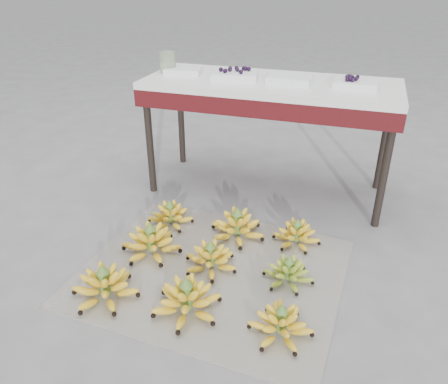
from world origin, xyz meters
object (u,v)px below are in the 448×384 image
(bunch_back_right, at_px, (297,235))
(bunch_mid_center, at_px, (211,259))
(newspaper_mat, at_px, (213,271))
(bunch_back_center, at_px, (237,227))
(bunch_front_left, at_px, (105,286))
(tray_left, at_px, (235,75))
(bunch_mid_left, at_px, (151,243))
(bunch_mid_right, at_px, (288,273))
(bunch_back_left, at_px, (170,216))
(tray_far_left, at_px, (183,71))
(tray_right, at_px, (290,79))
(glass_jar, at_px, (168,62))
(bunch_front_center, at_px, (187,300))
(tray_far_right, at_px, (356,84))
(vendor_table, at_px, (270,94))
(bunch_front_right, at_px, (281,324))

(bunch_back_right, bearing_deg, bunch_mid_center, -138.14)
(newspaper_mat, xyz_separation_m, bunch_back_center, (0.03, 0.34, 0.07))
(bunch_front_left, bearing_deg, tray_left, 86.92)
(bunch_back_center, bearing_deg, bunch_mid_left, -135.58)
(bunch_mid_right, bearing_deg, bunch_back_left, 171.47)
(tray_far_left, xyz_separation_m, tray_right, (0.69, -0.02, 0.00))
(bunch_mid_left, bearing_deg, glass_jar, 111.60)
(bunch_mid_right, bearing_deg, tray_left, 134.84)
(bunch_front_left, height_order, bunch_back_center, bunch_back_center)
(tray_right, bearing_deg, bunch_mid_center, -101.08)
(bunch_front_left, height_order, bunch_back_right, bunch_front_left)
(bunch_front_center, bearing_deg, tray_far_right, 48.48)
(bunch_mid_right, bearing_deg, bunch_mid_center, -163.91)
(tray_left, bearing_deg, vendor_table, 7.80)
(bunch_front_center, distance_m, bunch_back_right, 0.77)
(bunch_back_center, bearing_deg, tray_far_left, 138.62)
(bunch_back_center, relative_size, tray_right, 1.30)
(bunch_back_left, relative_size, tray_right, 1.14)
(bunch_mid_center, bearing_deg, tray_far_left, 94.58)
(bunch_back_right, relative_size, tray_right, 1.00)
(bunch_back_center, height_order, tray_left, tray_left)
(bunch_mid_left, distance_m, glass_jar, 1.22)
(bunch_mid_left, xyz_separation_m, vendor_table, (0.40, 0.92, 0.58))
(bunch_front_left, distance_m, bunch_front_center, 0.39)
(bunch_mid_left, relative_size, bunch_mid_right, 1.14)
(bunch_mid_left, xyz_separation_m, tray_far_right, (0.90, 0.91, 0.69))
(bunch_mid_left, bearing_deg, bunch_front_center, -40.64)
(newspaper_mat, xyz_separation_m, bunch_mid_center, (-0.02, 0.02, 0.06))
(bunch_mid_right, xyz_separation_m, tray_right, (-0.21, 0.91, 0.70))
(bunch_front_center, xyz_separation_m, bunch_front_right, (0.42, -0.01, -0.01))
(bunch_back_center, xyz_separation_m, tray_far_right, (0.51, 0.62, 0.69))
(bunch_mid_center, height_order, tray_far_right, tray_far_right)
(bunch_back_center, bearing_deg, bunch_front_center, -86.29)
(tray_right, bearing_deg, tray_left, -177.73)
(bunch_back_left, relative_size, bunch_back_right, 1.14)
(newspaper_mat, distance_m, glass_jar, 1.41)
(bunch_front_center, xyz_separation_m, tray_far_right, (0.55, 1.26, 0.69))
(tray_far_left, xyz_separation_m, glass_jar, (-0.11, 0.00, 0.05))
(bunch_front_right, height_order, tray_far_right, tray_far_right)
(bunch_front_right, xyz_separation_m, glass_jar, (-1.04, 1.28, 0.74))
(newspaper_mat, bearing_deg, tray_left, 100.67)
(bunch_mid_right, xyz_separation_m, tray_far_right, (0.17, 0.92, 0.70))
(bunch_front_right, height_order, glass_jar, glass_jar)
(bunch_front_right, relative_size, bunch_mid_center, 0.90)
(bunch_mid_left, height_order, bunch_mid_center, bunch_mid_left)
(vendor_table, bearing_deg, bunch_front_center, -92.56)
(newspaper_mat, xyz_separation_m, bunch_mid_right, (0.37, 0.04, 0.05))
(tray_far_left, relative_size, tray_left, 0.82)
(bunch_back_left, distance_m, bunch_back_right, 0.74)
(newspaper_mat, height_order, bunch_front_left, bunch_front_left)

